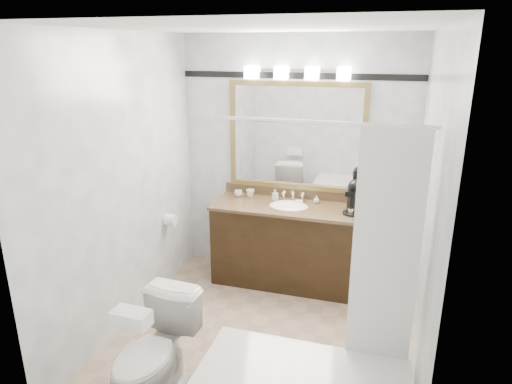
# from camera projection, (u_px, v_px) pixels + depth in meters

# --- Properties ---
(room) EXTENTS (2.42, 2.62, 2.52)m
(room) POSITION_uv_depth(u_px,v_px,m) (261.00, 199.00, 3.52)
(room) COLOR tan
(room) RESTS_ON ground
(vanity) EXTENTS (1.53, 0.58, 0.97)m
(vanity) POSITION_uv_depth(u_px,v_px,m) (288.00, 243.00, 4.69)
(vanity) COLOR black
(vanity) RESTS_ON ground
(mirror) EXTENTS (1.40, 0.04, 1.10)m
(mirror) POSITION_uv_depth(u_px,v_px,m) (296.00, 137.00, 4.61)
(mirror) COLOR olive
(mirror) RESTS_ON room
(vanity_light_bar) EXTENTS (1.02, 0.14, 0.12)m
(vanity_light_bar) POSITION_uv_depth(u_px,v_px,m) (297.00, 73.00, 4.37)
(vanity_light_bar) COLOR silver
(vanity_light_bar) RESTS_ON room
(accent_stripe) EXTENTS (2.40, 0.01, 0.06)m
(accent_stripe) POSITION_uv_depth(u_px,v_px,m) (298.00, 76.00, 4.44)
(accent_stripe) COLOR black
(accent_stripe) RESTS_ON room
(tp_roll) EXTENTS (0.11, 0.12, 0.12)m
(tp_roll) POSITION_uv_depth(u_px,v_px,m) (171.00, 220.00, 4.60)
(tp_roll) COLOR white
(tp_roll) RESTS_ON room
(toilet) EXTENTS (0.47, 0.76, 0.75)m
(toilet) POSITION_uv_depth(u_px,v_px,m) (154.00, 355.00, 3.10)
(toilet) COLOR white
(toilet) RESTS_ON ground
(tissue_box) EXTENTS (0.24, 0.14, 0.10)m
(tissue_box) POSITION_uv_depth(u_px,v_px,m) (131.00, 318.00, 2.77)
(tissue_box) COLOR white
(tissue_box) RESTS_ON toilet
(coffee_maker) EXTENTS (0.17, 0.21, 0.32)m
(coffee_maker) POSITION_uv_depth(u_px,v_px,m) (354.00, 196.00, 4.33)
(coffee_maker) COLOR black
(coffee_maker) RESTS_ON vanity
(cup_left) EXTENTS (0.10, 0.10, 0.07)m
(cup_left) POSITION_uv_depth(u_px,v_px,m) (238.00, 193.00, 4.84)
(cup_left) COLOR white
(cup_left) RESTS_ON vanity
(cup_right) EXTENTS (0.10, 0.10, 0.08)m
(cup_right) POSITION_uv_depth(u_px,v_px,m) (250.00, 193.00, 4.82)
(cup_right) COLOR white
(cup_right) RESTS_ON vanity
(soap_bottle_a) EXTENTS (0.06, 0.06, 0.11)m
(soap_bottle_a) POSITION_uv_depth(u_px,v_px,m) (275.00, 195.00, 4.73)
(soap_bottle_a) COLOR white
(soap_bottle_a) RESTS_ON vanity
(soap_bottle_b) EXTENTS (0.08, 0.08, 0.08)m
(soap_bottle_b) POSITION_uv_depth(u_px,v_px,m) (316.00, 199.00, 4.64)
(soap_bottle_b) COLOR white
(soap_bottle_b) RESTS_ON vanity
(soap_bar) EXTENTS (0.08, 0.06, 0.02)m
(soap_bar) POSITION_uv_depth(u_px,v_px,m) (299.00, 202.00, 4.65)
(soap_bar) COLOR beige
(soap_bar) RESTS_ON vanity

